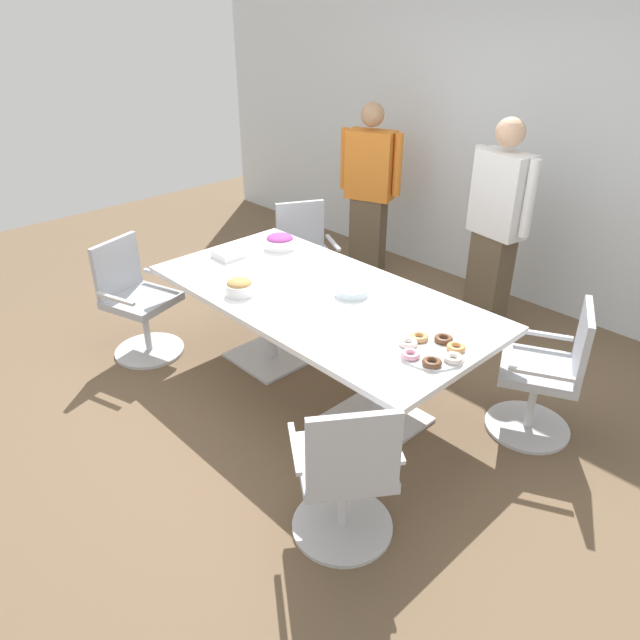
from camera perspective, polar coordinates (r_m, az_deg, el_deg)
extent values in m
cube|color=brown|center=(4.38, 0.00, -6.39)|extent=(10.00, 10.00, 0.01)
cube|color=silver|center=(5.63, 18.72, 15.88)|extent=(8.00, 0.10, 2.80)
cube|color=white|center=(4.00, 0.00, 2.26)|extent=(2.40, 1.20, 0.04)
cube|color=silver|center=(4.71, -4.63, -3.42)|extent=(0.56, 0.56, 0.02)
cylinder|color=silver|center=(4.53, -4.80, 0.41)|extent=(0.09, 0.09, 0.69)
cube|color=silver|center=(4.06, 5.43, -9.39)|extent=(0.56, 0.56, 0.02)
cylinder|color=silver|center=(3.85, 5.67, -5.21)|extent=(0.09, 0.09, 0.69)
cylinder|color=silver|center=(3.38, 2.14, -19.05)|extent=(0.75, 0.75, 0.02)
cylinder|color=silver|center=(3.22, 2.22, -16.47)|extent=(0.05, 0.05, 0.41)
cube|color=#ADB2BC|center=(3.06, 2.30, -13.39)|extent=(0.64, 0.64, 0.06)
cube|color=#ADB2BC|center=(2.75, 3.23, -12.56)|extent=(0.28, 0.38, 0.42)
cube|color=silver|center=(2.95, -2.44, -12.14)|extent=(0.32, 0.24, 0.02)
cube|color=silver|center=(3.03, 6.99, -11.14)|extent=(0.32, 0.24, 0.02)
cylinder|color=silver|center=(4.21, 19.18, -9.59)|extent=(0.73, 0.73, 0.02)
cylinder|color=silver|center=(4.09, 19.66, -7.21)|extent=(0.05, 0.05, 0.41)
cube|color=#ADB2BC|center=(3.96, 20.20, -4.47)|extent=(0.62, 0.62, 0.06)
cube|color=#ADB2BC|center=(3.86, 23.87, -1.95)|extent=(0.23, 0.41, 0.42)
cube|color=silver|center=(3.69, 20.41, -4.88)|extent=(0.34, 0.19, 0.02)
cube|color=silver|center=(4.11, 20.57, -1.29)|extent=(0.34, 0.19, 0.02)
cylinder|color=silver|center=(5.50, -1.25, 1.64)|extent=(0.73, 0.73, 0.02)
cylinder|color=silver|center=(5.40, -1.27, 3.67)|extent=(0.05, 0.05, 0.41)
cube|color=#ADB2BC|center=(5.31, -1.30, 5.95)|extent=(0.62, 0.62, 0.06)
cube|color=#ADB2BC|center=(5.41, -1.91, 9.12)|extent=(0.24, 0.41, 0.42)
cube|color=silver|center=(5.33, 1.26, 7.43)|extent=(0.34, 0.20, 0.02)
cube|color=silver|center=(5.21, -3.93, 6.87)|extent=(0.34, 0.20, 0.02)
cylinder|color=silver|center=(4.96, -15.98, -2.81)|extent=(0.68, 0.68, 0.02)
cylinder|color=silver|center=(4.85, -16.32, -0.64)|extent=(0.05, 0.05, 0.41)
cube|color=#ADB2BC|center=(4.75, -16.70, 1.82)|extent=(0.58, 0.58, 0.06)
cube|color=#ADB2BC|center=(4.79, -18.89, 4.91)|extent=(0.17, 0.43, 0.42)
cube|color=silver|center=(4.85, -14.90, 4.23)|extent=(0.36, 0.14, 0.02)
cube|color=silver|center=(4.55, -19.03, 1.93)|extent=(0.36, 0.14, 0.02)
cube|color=brown|center=(5.98, 4.58, 7.90)|extent=(0.37, 0.30, 0.80)
cube|color=orange|center=(5.76, 4.86, 14.56)|extent=(0.49, 0.36, 0.63)
sphere|color=tan|center=(5.67, 5.06, 19.00)|extent=(0.22, 0.22, 0.22)
cylinder|color=orange|center=(5.67, 7.44, 14.51)|extent=(0.10, 0.10, 0.57)
cylinder|color=orange|center=(5.86, 2.39, 15.17)|extent=(0.10, 0.10, 0.57)
cube|color=brown|center=(5.18, 15.81, 3.63)|extent=(0.35, 0.25, 0.82)
cube|color=white|center=(4.92, 16.96, 11.43)|extent=(0.47, 0.29, 0.65)
sphere|color=#DBAD89|center=(4.82, 17.77, 16.73)|extent=(0.22, 0.22, 0.22)
cylinder|color=white|center=(4.76, 19.43, 10.88)|extent=(0.09, 0.09, 0.59)
cylinder|color=white|center=(5.08, 14.73, 12.62)|extent=(0.09, 0.09, 0.59)
cylinder|color=white|center=(4.74, -3.86, 7.35)|extent=(0.24, 0.24, 0.08)
ellipsoid|color=#9E3D8E|center=(4.73, -3.88, 7.79)|extent=(0.21, 0.21, 0.07)
cylinder|color=white|center=(4.00, -7.70, 2.97)|extent=(0.19, 0.19, 0.08)
ellipsoid|color=tan|center=(3.99, -7.73, 3.49)|extent=(0.17, 0.17, 0.07)
cylinder|color=white|center=(3.39, 10.62, -3.05)|extent=(0.38, 0.38, 0.01)
torus|color=white|center=(3.31, 12.65, -3.58)|extent=(0.11, 0.11, 0.03)
torus|color=tan|center=(3.42, 12.90, -2.56)|extent=(0.11, 0.11, 0.03)
torus|color=brown|center=(3.48, 11.74, -1.77)|extent=(0.11, 0.11, 0.03)
torus|color=tan|center=(3.48, 9.48, -1.62)|extent=(0.11, 0.11, 0.03)
torus|color=white|center=(3.41, 8.44, -2.17)|extent=(0.11, 0.11, 0.03)
torus|color=pink|center=(3.30, 8.66, -3.28)|extent=(0.11, 0.11, 0.03)
torus|color=brown|center=(3.26, 10.68, -4.00)|extent=(0.11, 0.11, 0.03)
cylinder|color=white|center=(3.98, 3.03, 2.49)|extent=(0.23, 0.23, 0.01)
cylinder|color=silver|center=(3.98, 3.03, 2.57)|extent=(0.23, 0.23, 0.01)
cylinder|color=white|center=(3.98, 3.03, 2.65)|extent=(0.23, 0.23, 0.01)
cylinder|color=silver|center=(3.98, 3.03, 2.72)|extent=(0.23, 0.23, 0.01)
cylinder|color=white|center=(3.97, 3.03, 2.80)|extent=(0.23, 0.23, 0.01)
cylinder|color=silver|center=(3.97, 3.04, 2.88)|extent=(0.23, 0.23, 0.01)
cylinder|color=white|center=(3.97, 3.04, 2.96)|extent=(0.23, 0.23, 0.01)
cylinder|color=silver|center=(3.97, 3.04, 3.03)|extent=(0.23, 0.23, 0.01)
cylinder|color=white|center=(3.96, 3.04, 3.11)|extent=(0.23, 0.23, 0.01)
cube|color=white|center=(4.61, -8.77, 6.31)|extent=(0.20, 0.20, 0.06)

